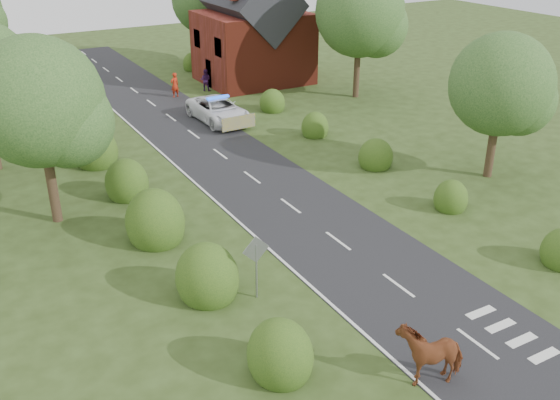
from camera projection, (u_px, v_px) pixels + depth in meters
ground at (398, 286)px, 23.54m from camera, size 120.00×120.00×0.00m
road at (228, 160)px, 35.33m from camera, size 6.00×70.00×0.02m
road_markings at (217, 177)px, 32.97m from camera, size 4.96×70.00×0.01m
hedgerow_left at (133, 192)px, 29.49m from camera, size 2.75×50.41×3.00m
hedgerow_right at (362, 151)px, 35.08m from camera, size 2.10×45.78×2.10m
tree_left_a at (46, 107)px, 26.21m from camera, size 5.74×5.60×8.38m
tree_right_a at (506, 89)px, 31.18m from camera, size 5.33×5.20×7.56m
tree_right_b at (364, 16)px, 44.60m from camera, size 6.56×6.40×9.40m
tree_right_c at (209, 3)px, 55.18m from camera, size 6.15×6.00×8.58m
road_sign at (256, 258)px, 22.16m from camera, size 1.06×0.08×2.53m
house at (253, 34)px, 49.77m from camera, size 8.00×7.40×9.17m
cow at (430, 354)px, 18.72m from camera, size 2.47×1.74×1.59m
police_van at (218, 110)px, 41.33m from camera, size 2.79×5.79×1.72m
pedestrian_red at (175, 85)px, 46.63m from camera, size 0.77×0.60×1.86m
pedestrian_purple at (205, 80)px, 48.34m from camera, size 1.03×1.00×1.68m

